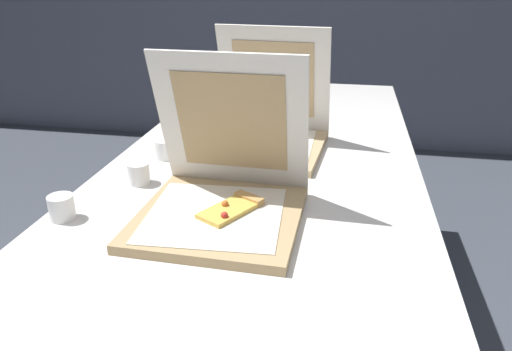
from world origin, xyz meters
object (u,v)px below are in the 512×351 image
(pizza_box_front, at_px, (222,195))
(cup_white_mid, at_px, (165,149))
(table, at_px, (260,185))
(pizza_box_middle, at_px, (266,131))
(cup_white_near_left, at_px, (62,207))
(cup_white_far, at_px, (217,117))
(cup_white_near_center, at_px, (139,173))

(pizza_box_front, height_order, cup_white_mid, pizza_box_front)
(table, height_order, pizza_box_middle, pizza_box_middle)
(pizza_box_middle, relative_size, cup_white_near_left, 6.78)
(cup_white_near_left, bearing_deg, cup_white_mid, 76.55)
(cup_white_near_left, bearing_deg, pizza_box_front, 12.69)
(cup_white_far, xyz_separation_m, cup_white_mid, (-0.07, -0.36, 0.00))
(pizza_box_front, bearing_deg, cup_white_near_left, -165.84)
(pizza_box_front, distance_m, cup_white_mid, 0.41)
(table, relative_size, cup_white_near_center, 40.12)
(cup_white_near_center, xyz_separation_m, cup_white_near_left, (-0.09, -0.22, 0.00))
(table, distance_m, cup_white_mid, 0.31)
(cup_white_near_left, bearing_deg, pizza_box_middle, 55.71)
(cup_white_mid, height_order, cup_white_near_left, same)
(pizza_box_middle, distance_m, cup_white_mid, 0.32)
(pizza_box_middle, height_order, cup_white_near_left, pizza_box_middle)
(cup_white_far, height_order, cup_white_mid, same)
(cup_white_far, bearing_deg, pizza_box_front, -74.13)
(table, height_order, cup_white_near_left, cup_white_near_left)
(table, distance_m, cup_white_near_center, 0.34)
(pizza_box_middle, distance_m, cup_white_near_left, 0.67)
(cup_white_near_center, height_order, cup_white_far, same)
(table, bearing_deg, cup_white_near_left, -137.36)
(cup_white_near_center, bearing_deg, pizza_box_front, -27.23)
(pizza_box_front, xyz_separation_m, cup_white_near_left, (-0.36, -0.08, -0.02))
(table, xyz_separation_m, cup_white_mid, (-0.30, 0.04, 0.07))
(pizza_box_middle, xyz_separation_m, cup_white_mid, (-0.28, -0.15, -0.02))
(cup_white_near_center, bearing_deg, table, 25.98)
(cup_white_near_center, xyz_separation_m, cup_white_far, (0.07, 0.54, 0.00))
(pizza_box_front, bearing_deg, cup_white_far, 107.34)
(pizza_box_front, distance_m, pizza_box_middle, 0.47)
(cup_white_far, height_order, cup_white_near_left, same)
(cup_white_near_center, height_order, cup_white_mid, same)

